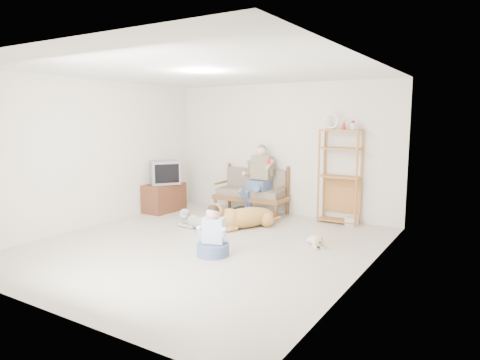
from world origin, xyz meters
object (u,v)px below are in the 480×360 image
Objects in this scene: etagere at (340,175)px; golden_retriever at (240,217)px; loveseat at (253,190)px; tv_stand at (164,197)px.

golden_retriever is (-1.38, -1.36, -0.71)m from etagere.
etagere reaches higher than loveseat.
tv_stand is 0.59× the size of golden_retriever.
loveseat is 0.99× the size of golden_retriever.
etagere is 2.07m from golden_retriever.
etagere is (1.83, 0.13, 0.43)m from loveseat.
tv_stand is 2.20m from golden_retriever.
golden_retriever is at bearing -73.31° from loveseat.
golden_retriever is at bearing -135.46° from etagere.
golden_retriever is (0.44, -1.23, -0.28)m from loveseat.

